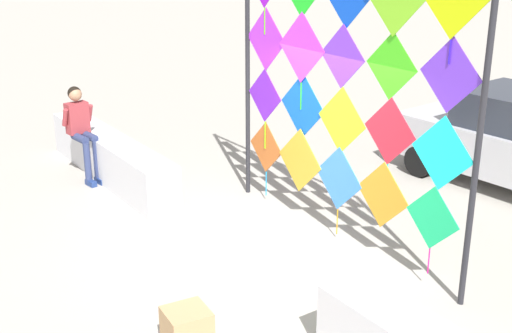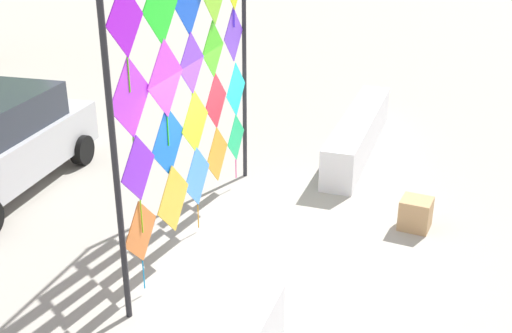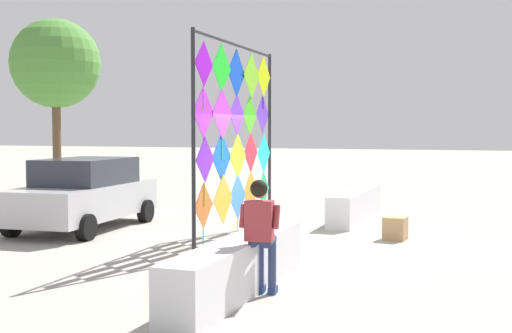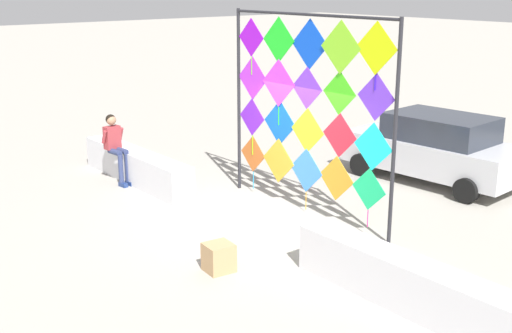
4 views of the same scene
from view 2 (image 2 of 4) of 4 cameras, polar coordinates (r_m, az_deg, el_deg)
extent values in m
plane|color=#9E998E|center=(8.99, 1.12, -7.06)|extent=(120.00, 120.00, 0.00)
cube|color=silver|center=(12.19, 9.13, 2.92)|extent=(3.99, 0.56, 0.73)
cylinder|color=#232328|center=(6.83, -12.50, 0.49)|extent=(0.07, 0.07, 3.91)
cylinder|color=#232328|center=(10.48, -1.05, 9.00)|extent=(0.07, 0.07, 3.91)
cube|color=#CE6427|center=(7.65, -10.24, -5.73)|extent=(0.80, 0.03, 0.80)
cylinder|color=#1699E5|center=(7.96, -10.00, -9.47)|extent=(0.02, 0.02, 0.40)
cube|color=gold|center=(8.30, -7.37, -2.89)|extent=(0.94, 0.03, 0.94)
cube|color=#3A87F4|center=(8.98, -5.27, -0.88)|extent=(0.89, 0.03, 0.89)
cylinder|color=orange|center=(9.26, -5.18, -4.43)|extent=(0.02, 0.02, 0.37)
cube|color=orange|center=(9.65, -3.47, 1.08)|extent=(0.87, 0.03, 0.87)
cube|color=#18CE73|center=(10.35, -1.79, 2.61)|extent=(0.78, 0.03, 0.78)
cylinder|color=#E5167E|center=(10.57, -1.80, -0.20)|extent=(0.02, 0.02, 0.33)
cube|color=#701FD1|center=(7.29, -10.45, -0.15)|extent=(0.80, 0.03, 0.80)
cylinder|color=#87E516|center=(7.55, -10.18, -4.41)|extent=(0.02, 0.02, 0.43)
cube|color=blue|center=(7.99, -7.83, 2.22)|extent=(0.93, 0.03, 0.93)
cube|color=#B9E521|center=(8.69, -5.44, 3.96)|extent=(0.89, 0.03, 0.89)
cylinder|color=#4416E5|center=(8.91, -5.35, 0.29)|extent=(0.02, 0.02, 0.32)
cube|color=red|center=(9.41, -3.58, 5.86)|extent=(0.83, 0.03, 0.83)
cylinder|color=#16E5D1|center=(9.61, -3.55, 2.43)|extent=(0.02, 0.02, 0.37)
cube|color=#16F2EF|center=(10.14, -1.79, 6.87)|extent=(0.86, 0.03, 0.86)
cube|color=#BD2FF2|center=(7.02, -11.13, 6.03)|extent=(0.91, 0.03, 0.91)
cylinder|color=#4EE516|center=(7.25, -10.79, 0.91)|extent=(0.02, 0.02, 0.45)
cube|color=#D839F2|center=(7.72, -8.07, 7.79)|extent=(0.96, 0.03, 0.96)
cylinder|color=#33E516|center=(7.92, -7.87, 3.12)|extent=(0.02, 0.02, 0.38)
cube|color=#7A36F9|center=(8.42, -5.76, 9.17)|extent=(0.81, 0.03, 0.81)
cylinder|color=#9DE516|center=(8.59, -5.67, 5.32)|extent=(0.02, 0.02, 0.38)
cube|color=#3FD61A|center=(9.16, -3.84, 10.43)|extent=(0.80, 0.03, 0.80)
cube|color=#6933E1|center=(9.93, -2.02, 11.69)|extent=(0.83, 0.03, 0.83)
cube|color=#940FD6|center=(6.80, -11.61, 12.72)|extent=(0.78, 0.03, 0.78)
cylinder|color=#5BE516|center=(6.92, -11.30, 8.01)|extent=(0.02, 0.02, 0.38)
cube|color=#1ADF23|center=(7.53, -8.51, 13.95)|extent=(0.90, 0.03, 0.90)
cylinder|color=#2B16E5|center=(9.86, -1.97, 13.07)|extent=(0.02, 0.02, 0.26)
cylinder|color=black|center=(11.94, -15.27, 1.45)|extent=(0.55, 0.25, 0.54)
cube|color=tan|center=(9.62, 14.06, -4.11)|extent=(0.46, 0.48, 0.46)
camera|label=1|loc=(13.96, 29.78, 18.34)|focal=47.42mm
camera|label=3|loc=(5.50, -176.61, -48.03)|focal=46.62mm
camera|label=4|loc=(17.28, 38.52, 18.40)|focal=46.24mm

